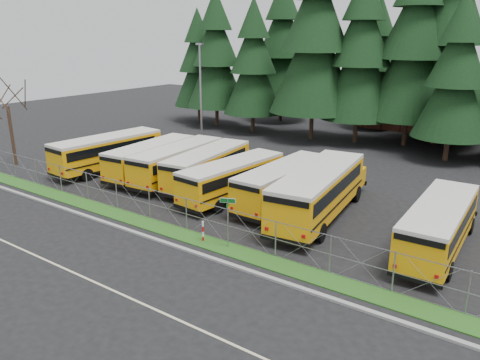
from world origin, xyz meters
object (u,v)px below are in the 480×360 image
Objects in this scene: bus_5 at (286,184)px; street_sign at (228,212)px; bus_0 at (112,153)px; striped_bollard at (203,231)px; bus_3 at (210,167)px; light_standard at (201,92)px; bus_6 at (321,193)px; bus_east at (440,227)px; bus_4 at (236,179)px; bus_1 at (154,159)px; bus_2 at (181,163)px.

street_sign reaches higher than bus_5.
bus_0 is at bearing -174.89° from bus_5.
striped_bollard is (-0.68, -7.88, -0.77)m from bus_5.
bus_3 is 1.03× the size of light_standard.
street_sign is (-2.04, -6.85, 0.45)m from bus_6.
bus_0 reaches higher than bus_east.
bus_4 is at bearing -41.83° from light_standard.
bus_0 reaches higher than striped_bollard.
bus_1 is 0.98× the size of bus_east.
bus_5 is at bearing -9.43° from bus_3.
light_standard is at bearing 154.49° from bus_east.
bus_0 reaches higher than bus_5.
bus_6 is at bearing 5.61° from bus_0.
light_standard is (-11.75, 10.52, 4.16)m from bus_4.
bus_6 reaches higher than street_sign.
bus_0 is 1.07× the size of bus_east.
bus_4 is at bearing -163.22° from bus_5.
bus_5 is at bearing 85.04° from striped_bollard.
bus_2 reaches higher than bus_5.
striped_bollard is at bearing -63.11° from bus_4.
bus_4 is 3.63× the size of street_sign.
bus_0 is at bearing -172.35° from bus_1.
bus_5 is at bearing 21.01° from bus_4.
bus_0 is 12.64m from bus_4.
light_standard is (-16.07, 17.26, 3.47)m from street_sign.
bus_3 is 11.11m from street_sign.
bus_0 is 16.11m from bus_5.
bus_0 reaches higher than bus_2.
street_sign is at bearing -47.04° from light_standard.
bus_5 is at bearing 8.83° from bus_0.
bus_5 is (9.37, 0.04, -0.01)m from bus_2.
bus_6 reaches higher than bus_0.
striped_bollard is at bearing -38.66° from bus_1.
striped_bollard is (11.34, -7.62, -0.74)m from bus_1.
bus_4 is 0.98× the size of bus_5.
bus_0 is 1.09× the size of bus_1.
bus_3 is 10.23m from striped_bollard.
bus_6 is 4.31× the size of street_sign.
light_standard reaches higher than bus_east.
bus_4 reaches higher than striped_bollard.
light_standard is (-5.81, 9.59, 4.12)m from bus_2.
bus_1 is at bearing 146.09° from striped_bollard.
bus_5 reaches higher than bus_1.
bus_2 is (2.66, 0.22, 0.05)m from bus_1.
bus_1 is 1.01× the size of light_standard.
light_standard is at bearing 129.74° from striped_bollard.
bus_6 is at bearing -8.09° from bus_2.
bus_5 is 7.79m from street_sign.
bus_0 is at bearing -177.54° from bus_3.
bus_east is 1.03× the size of light_standard.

